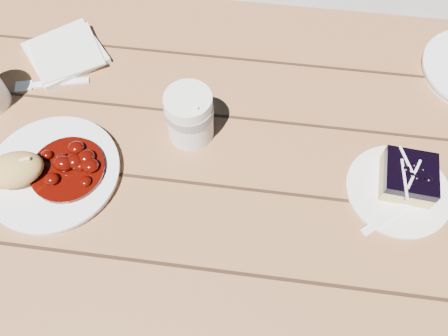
# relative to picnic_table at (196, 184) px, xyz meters

# --- Properties ---
(ground) EXTENTS (60.00, 60.00, 0.00)m
(ground) POSITION_rel_picnic_table_xyz_m (0.00, 0.00, -0.59)
(ground) COLOR gray
(ground) RESTS_ON ground
(picnic_table) EXTENTS (2.00, 1.55, 0.75)m
(picnic_table) POSITION_rel_picnic_table_xyz_m (0.00, 0.00, 0.00)
(picnic_table) COLOR brown
(picnic_table) RESTS_ON ground
(main_plate) EXTENTS (0.24, 0.24, 0.02)m
(main_plate) POSITION_rel_picnic_table_xyz_m (-0.25, -0.10, 0.17)
(main_plate) COLOR white
(main_plate) RESTS_ON picnic_table
(goulash_stew) EXTENTS (0.14, 0.14, 0.04)m
(goulash_stew) POSITION_rel_picnic_table_xyz_m (-0.22, -0.09, 0.20)
(goulash_stew) COLOR #430602
(goulash_stew) RESTS_ON main_plate
(bread_roll) EXTENTS (0.13, 0.11, 0.05)m
(bread_roll) POSITION_rel_picnic_table_xyz_m (-0.30, -0.12, 0.20)
(bread_roll) COLOR tan
(bread_roll) RESTS_ON main_plate
(dessert_plate) EXTENTS (0.19, 0.19, 0.01)m
(dessert_plate) POSITION_rel_picnic_table_xyz_m (0.40, -0.05, 0.17)
(dessert_plate) COLOR white
(dessert_plate) RESTS_ON picnic_table
(blueberry_cake) EXTENTS (0.10, 0.10, 0.05)m
(blueberry_cake) POSITION_rel_picnic_table_xyz_m (0.41, -0.04, 0.20)
(blueberry_cake) COLOR #DEC479
(blueberry_cake) RESTS_ON dessert_plate
(fork_dessert) EXTENTS (0.14, 0.12, 0.00)m
(fork_dessert) POSITION_rel_picnic_table_xyz_m (0.38, -0.11, 0.17)
(fork_dessert) COLOR white
(fork_dessert) RESTS_ON dessert_plate
(coffee_cup) EXTENTS (0.09, 0.09, 0.11)m
(coffee_cup) POSITION_rel_picnic_table_xyz_m (-0.00, 0.03, 0.22)
(coffee_cup) COLOR white
(coffee_cup) RESTS_ON picnic_table
(napkin_stack) EXTENTS (0.21, 0.21, 0.01)m
(napkin_stack) POSITION_rel_picnic_table_xyz_m (-0.32, 0.20, 0.17)
(napkin_stack) COLOR white
(napkin_stack) RESTS_ON picnic_table
(fork_table) EXTENTS (0.16, 0.06, 0.00)m
(fork_table) POSITION_rel_picnic_table_xyz_m (-0.31, 0.12, 0.16)
(fork_table) COLOR white
(fork_table) RESTS_ON picnic_table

